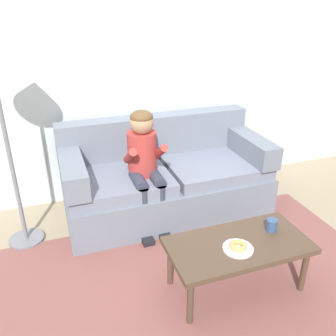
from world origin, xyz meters
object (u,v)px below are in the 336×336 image
(couch, at_px, (165,179))
(person_child, at_px, (145,160))
(coffee_table, at_px, (238,248))
(mug, at_px, (272,225))
(donut, at_px, (238,246))
(toy_controller, at_px, (241,243))

(couch, distance_m, person_child, 0.47)
(coffee_table, bearing_deg, person_child, 110.41)
(mug, bearing_deg, coffee_table, -169.27)
(donut, relative_size, mug, 1.33)
(person_child, height_order, toy_controller, person_child)
(coffee_table, height_order, person_child, person_child)
(couch, relative_size, coffee_table, 1.95)
(couch, bearing_deg, donut, -86.39)
(person_child, relative_size, toy_controller, 4.87)
(toy_controller, bearing_deg, couch, 136.37)
(person_child, distance_m, toy_controller, 1.12)
(person_child, bearing_deg, coffee_table, -69.59)
(couch, relative_size, person_child, 1.78)
(coffee_table, distance_m, donut, 0.11)
(person_child, bearing_deg, toy_controller, -41.37)
(couch, distance_m, mug, 1.26)
(couch, distance_m, coffee_table, 1.24)
(coffee_table, bearing_deg, donut, -124.61)
(couch, height_order, donut, couch)
(person_child, height_order, mug, person_child)
(person_child, distance_m, donut, 1.17)
(mug, bearing_deg, toy_controller, 89.65)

